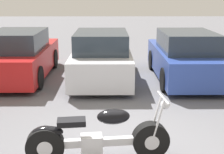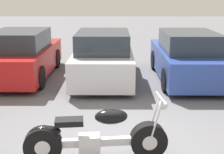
{
  "view_description": "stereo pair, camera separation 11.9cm",
  "coord_description": "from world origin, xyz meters",
  "px_view_note": "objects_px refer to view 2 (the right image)",
  "views": [
    {
      "loc": [
        -0.17,
        -4.9,
        2.64
      ],
      "look_at": [
        -0.1,
        1.6,
        0.85
      ],
      "focal_mm": 50.0,
      "sensor_mm": 36.0,
      "label": 1
    },
    {
      "loc": [
        -0.05,
        -4.9,
        2.64
      ],
      "look_at": [
        -0.1,
        1.6,
        0.85
      ],
      "focal_mm": 50.0,
      "sensor_mm": 36.0,
      "label": 2
    }
  ],
  "objects_px": {
    "parked_car_red": "(22,56)",
    "parked_car_blue": "(187,58)",
    "motorcycle": "(94,138)",
    "parked_car_silver": "(103,57)"
  },
  "relations": [
    {
      "from": "parked_car_red",
      "to": "parked_car_blue",
      "type": "bearing_deg",
      "value": -2.55
    },
    {
      "from": "motorcycle",
      "to": "parked_car_silver",
      "type": "xyz_separation_m",
      "value": [
        -0.02,
        4.8,
        0.31
      ]
    },
    {
      "from": "parked_car_silver",
      "to": "parked_car_blue",
      "type": "relative_size",
      "value": 1.0
    },
    {
      "from": "parked_car_red",
      "to": "parked_car_blue",
      "type": "relative_size",
      "value": 1.0
    },
    {
      "from": "motorcycle",
      "to": "parked_car_blue",
      "type": "xyz_separation_m",
      "value": [
        2.52,
        4.8,
        0.31
      ]
    },
    {
      "from": "motorcycle",
      "to": "parked_car_silver",
      "type": "distance_m",
      "value": 4.81
    },
    {
      "from": "parked_car_red",
      "to": "parked_car_blue",
      "type": "xyz_separation_m",
      "value": [
        5.09,
        -0.23,
        0.0
      ]
    },
    {
      "from": "motorcycle",
      "to": "parked_car_blue",
      "type": "bearing_deg",
      "value": 62.25
    },
    {
      "from": "parked_car_red",
      "to": "parked_car_silver",
      "type": "relative_size",
      "value": 1.0
    },
    {
      "from": "parked_car_red",
      "to": "parked_car_silver",
      "type": "bearing_deg",
      "value": -4.96
    }
  ]
}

